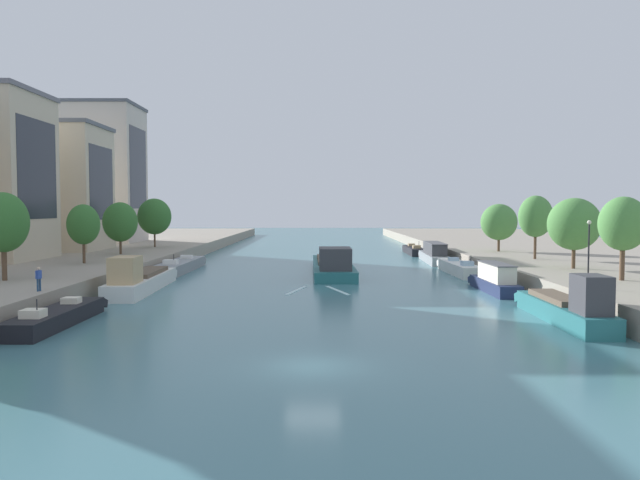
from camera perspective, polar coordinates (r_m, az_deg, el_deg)
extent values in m
plane|color=#42757F|center=(28.73, -0.43, -11.70)|extent=(400.00, 400.00, 0.00)
cube|color=gray|center=(90.49, -23.20, -1.32)|extent=(36.00, 170.00, 1.74)
cube|color=gray|center=(90.24, 23.28, -1.34)|extent=(36.00, 170.00, 1.74)
cube|color=#23666B|center=(69.84, 1.38, -2.59)|extent=(4.61, 22.83, 1.01)
cube|color=#23666B|center=(81.51, 1.09, -1.72)|extent=(4.05, 1.28, 0.87)
cube|color=#23666B|center=(69.79, 1.38, -2.15)|extent=(4.69, 22.83, 0.06)
cube|color=#38383D|center=(61.99, 1.64, -1.75)|extent=(3.26, 4.60, 2.20)
cube|color=black|center=(64.24, 1.56, -1.28)|extent=(2.55, 0.07, 0.62)
cube|color=brown|center=(72.04, 1.32, -1.82)|extent=(3.50, 11.89, 0.36)
cylinder|color=#232328|center=(62.97, 2.19, -2.18)|extent=(0.07, 0.07, 1.10)
cube|color=silver|center=(54.36, 1.84, -4.70)|extent=(2.09, 5.85, 0.03)
cube|color=silver|center=(54.32, -1.97, -4.71)|extent=(1.91, 5.89, 0.03)
cube|color=black|center=(41.48, -23.16, -6.68)|extent=(2.26, 10.52, 0.98)
cube|color=black|center=(46.57, -20.37, -5.47)|extent=(2.07, 1.23, 0.85)
cube|color=black|center=(41.39, -23.17, -5.97)|extent=(2.30, 10.52, 0.06)
cube|color=beige|center=(43.46, -21.94, -5.22)|extent=(1.09, 0.91, 0.40)
cube|color=beige|center=(38.72, -24.95, -6.21)|extent=(1.20, 1.11, 0.48)
cylinder|color=#232328|center=(38.34, -24.65, -5.82)|extent=(0.07, 0.07, 1.10)
cube|color=silver|center=(56.48, -15.97, -3.91)|extent=(3.19, 15.47, 1.23)
cube|color=silver|center=(64.25, -14.18, -2.95)|extent=(2.62, 1.33, 0.99)
cube|color=silver|center=(56.41, -15.98, -3.26)|extent=(3.24, 15.48, 0.06)
cube|color=tan|center=(51.28, -17.46, -2.67)|extent=(2.14, 3.14, 2.12)
cube|color=black|center=(52.73, -17.00, -2.16)|extent=(1.63, 0.08, 0.59)
cube|color=brown|center=(57.87, -15.60, -2.89)|extent=(2.36, 8.07, 0.36)
cylinder|color=#232328|center=(51.81, -16.83, -3.17)|extent=(0.07, 0.07, 1.10)
cube|color=gray|center=(72.71, -12.68, -2.39)|extent=(2.99, 14.97, 1.13)
cube|color=gray|center=(80.29, -11.35, -1.79)|extent=(2.65, 1.28, 0.93)
cube|color=gray|center=(72.66, -12.68, -1.92)|extent=(3.04, 14.97, 0.06)
cube|color=white|center=(75.83, -12.10, -1.54)|extent=(1.40, 0.92, 0.40)
cube|color=white|center=(68.60, -13.51, -1.99)|extent=(1.54, 1.12, 0.48)
cylinder|color=#232328|center=(68.18, -13.24, -1.76)|extent=(0.07, 0.07, 1.10)
cube|color=#23666B|center=(42.37, 21.96, -6.33)|extent=(2.33, 11.96, 1.16)
cube|color=#23666B|center=(48.24, 19.25, -5.03)|extent=(2.11, 1.27, 0.95)
cube|color=#23666B|center=(42.28, 21.98, -5.51)|extent=(2.38, 11.96, 0.06)
cube|color=#38383D|center=(38.40, 24.20, -4.67)|extent=(1.68, 2.41, 2.23)
cube|color=black|center=(39.46, 23.51, -3.97)|extent=(1.32, 0.04, 0.63)
cube|color=brown|center=(43.36, 21.41, -5.02)|extent=(1.79, 6.23, 0.36)
cylinder|color=#232328|center=(39.05, 24.35, -5.39)|extent=(0.07, 0.07, 1.10)
cube|color=#1E284C|center=(55.47, 16.19, -4.18)|extent=(2.09, 9.26, 0.96)
cube|color=#1E284C|center=(60.19, 14.81, -3.51)|extent=(1.85, 1.24, 0.84)
cube|color=#1E284C|center=(55.41, 16.19, -3.65)|extent=(2.13, 9.26, 0.06)
cube|color=beige|center=(54.89, 16.35, -2.93)|extent=(1.68, 5.93, 1.45)
cube|color=#4C4C51|center=(54.82, 16.36, -2.13)|extent=(1.80, 6.11, 0.08)
cylinder|color=#232328|center=(52.81, 17.38, -3.36)|extent=(0.07, 0.07, 1.10)
cube|color=silver|center=(69.51, 13.07, -2.62)|extent=(2.49, 11.82, 1.18)
cube|color=silver|center=(75.54, 11.91, -2.08)|extent=(2.12, 1.30, 0.95)
cube|color=silver|center=(69.46, 13.08, -2.11)|extent=(2.53, 11.83, 0.06)
cube|color=#9EBCD6|center=(71.94, 12.57, -1.75)|extent=(1.12, 0.93, 0.40)
cube|color=#9EBCD6|center=(66.26, 13.78, -2.13)|extent=(1.24, 1.13, 0.48)
cylinder|color=#232328|center=(66.09, 14.11, -1.88)|extent=(0.07, 0.07, 1.10)
cube|color=gray|center=(83.66, 10.80, -1.68)|extent=(2.90, 13.59, 1.11)
cube|color=gray|center=(90.67, 10.15, -1.25)|extent=(2.31, 1.32, 0.92)
cube|color=gray|center=(83.62, 10.80, -1.28)|extent=(2.95, 13.59, 0.06)
cube|color=#38383D|center=(82.90, 10.87, -0.79)|extent=(2.29, 8.72, 1.46)
cube|color=#4C4C51|center=(82.85, 10.88, -0.26)|extent=(2.44, 8.98, 0.08)
cylinder|color=#232328|center=(79.63, 11.48, -1.08)|extent=(0.07, 0.07, 1.10)
cube|color=black|center=(98.29, 8.95, -0.99)|extent=(2.25, 11.81, 1.06)
cube|color=black|center=(104.45, 8.48, -0.70)|extent=(2.00, 1.25, 0.90)
cube|color=black|center=(98.25, 8.95, -0.66)|extent=(2.29, 11.81, 0.06)
cube|color=tan|center=(100.80, 8.75, -0.44)|extent=(1.06, 0.91, 0.40)
cube|color=tan|center=(94.97, 9.22, -0.63)|extent=(1.16, 1.12, 0.48)
cylinder|color=#232328|center=(94.77, 9.43, -0.45)|extent=(0.07, 0.07, 1.10)
cylinder|color=brown|center=(52.73, -27.13, -1.63)|extent=(0.39, 0.39, 3.20)
ellipsoid|color=#336B2D|center=(52.60, -27.20, 1.48)|extent=(3.74, 3.74, 4.60)
cylinder|color=brown|center=(65.98, -20.92, -0.81)|extent=(0.29, 0.29, 2.81)
ellipsoid|color=#336B2D|center=(65.87, -20.96, 1.37)|extent=(3.23, 3.23, 4.05)
cylinder|color=brown|center=(77.69, -17.87, -0.30)|extent=(0.29, 0.29, 2.57)
ellipsoid|color=#336B2D|center=(77.60, -17.90, 1.61)|extent=(4.12, 4.12, 4.77)
cylinder|color=brown|center=(90.45, -14.92, 0.31)|extent=(0.26, 0.26, 2.96)
ellipsoid|color=#336B2D|center=(90.37, -14.95, 2.13)|extent=(4.74, 4.74, 5.12)
cylinder|color=brown|center=(52.37, 26.57, -1.64)|extent=(0.38, 0.38, 3.23)
ellipsoid|color=#4C8942|center=(52.24, 26.64, 1.38)|extent=(3.61, 3.61, 4.15)
cylinder|color=brown|center=(60.81, 22.79, -1.17)|extent=(0.34, 0.34, 2.78)
ellipsoid|color=#4C8942|center=(60.69, 22.84, 1.38)|extent=(4.73, 4.73, 4.78)
cylinder|color=brown|center=(70.78, 19.64, -0.30)|extent=(0.30, 0.30, 3.41)
ellipsoid|color=#4C8942|center=(70.68, 19.68, 2.09)|extent=(3.66, 3.66, 4.53)
cylinder|color=brown|center=(81.78, 16.54, -0.15)|extent=(0.33, 0.33, 2.49)
ellipsoid|color=#4C8942|center=(81.68, 16.57, 1.62)|extent=(4.59, 4.59, 4.65)
cylinder|color=black|center=(46.04, 23.97, -1.42)|extent=(0.11, 0.11, 4.44)
sphere|color=#EAE5C6|center=(45.93, 24.04, 1.52)|extent=(0.28, 0.28, 0.28)
cylinder|color=black|center=(46.24, 23.92, -4.03)|extent=(0.22, 0.22, 0.20)
cube|color=#232833|center=(72.26, -24.59, 6.01)|extent=(0.04, 8.96, 10.59)
cube|color=beige|center=(88.81, -23.84, 4.35)|extent=(14.35, 10.70, 16.12)
cube|color=#565B66|center=(89.43, -23.95, 9.68)|extent=(14.78, 11.02, 0.50)
cube|color=#232833|center=(86.16, -19.46, 5.02)|extent=(0.04, 8.56, 9.67)
cube|color=#BCB2A8|center=(107.08, -19.58, 5.72)|extent=(12.52, 11.13, 21.96)
cube|color=#4C515B|center=(108.23, -19.69, 11.67)|extent=(12.89, 11.46, 0.50)
cube|color=#232833|center=(105.19, -16.35, 6.43)|extent=(0.04, 8.90, 13.18)
cylinder|color=navy|center=(44.93, -24.59, -3.84)|extent=(0.13, 0.13, 0.84)
cylinder|color=navy|center=(45.06, -24.41, -3.81)|extent=(0.13, 0.13, 0.84)
cube|color=#3351A8|center=(44.92, -24.52, -2.94)|extent=(0.31, 0.39, 0.56)
sphere|color=beige|center=(44.88, -24.53, -2.43)|extent=(0.21, 0.21, 0.21)
cylinder|color=#3351A8|center=(44.77, -24.72, -2.96)|extent=(0.09, 0.09, 0.54)
cylinder|color=#3351A8|center=(45.07, -24.32, -2.91)|extent=(0.09, 0.09, 0.54)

